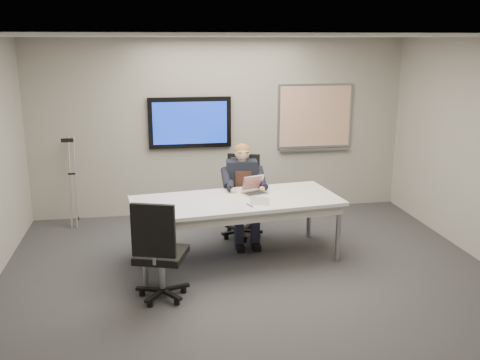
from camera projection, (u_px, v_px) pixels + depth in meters
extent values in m
cube|color=#373639|center=(258.00, 292.00, 6.05)|extent=(6.00, 6.00, 0.02)
cube|color=silver|center=(260.00, 36.00, 5.34)|extent=(6.00, 6.00, 0.02)
cube|color=#A5A195|center=(221.00, 127.00, 8.56)|extent=(6.00, 0.02, 2.80)
cube|color=#A5A195|center=(374.00, 306.00, 2.84)|extent=(6.00, 0.02, 2.80)
cube|color=white|center=(236.00, 201.00, 6.78)|extent=(2.73, 1.39, 0.04)
cube|color=beige|center=(236.00, 207.00, 6.80)|extent=(2.61, 1.27, 0.11)
cylinder|color=#95979D|center=(145.00, 254.00, 6.12)|extent=(0.07, 0.07, 0.76)
cylinder|color=#95979D|center=(338.00, 233.00, 6.79)|extent=(0.07, 0.07, 0.76)
cylinder|color=#95979D|center=(137.00, 228.00, 6.97)|extent=(0.07, 0.07, 0.76)
cylinder|color=#95979D|center=(309.00, 212.00, 7.64)|extent=(0.07, 0.07, 0.76)
cube|color=black|center=(190.00, 123.00, 8.40)|extent=(1.30, 0.08, 0.80)
cube|color=navy|center=(190.00, 123.00, 8.36)|extent=(1.16, 0.01, 0.66)
cube|color=#95979D|center=(315.00, 116.00, 8.75)|extent=(1.25, 0.04, 1.05)
cube|color=white|center=(315.00, 116.00, 8.73)|extent=(1.18, 0.01, 0.98)
cube|color=#95979D|center=(314.00, 149.00, 8.85)|extent=(1.18, 0.05, 0.04)
cylinder|color=#95979D|center=(241.00, 216.00, 7.68)|extent=(0.07, 0.07, 0.40)
cube|color=black|center=(241.00, 202.00, 7.63)|extent=(0.64, 0.64, 0.08)
cube|color=black|center=(244.00, 173.00, 7.77)|extent=(0.46, 0.19, 0.58)
cylinder|color=#95979D|center=(162.00, 271.00, 5.85)|extent=(0.07, 0.07, 0.40)
cube|color=black|center=(161.00, 255.00, 5.80)|extent=(0.64, 0.64, 0.08)
cube|color=black|center=(153.00, 231.00, 5.47)|extent=(0.46, 0.20, 0.57)
cube|color=black|center=(242.00, 181.00, 7.52)|extent=(0.45, 0.28, 0.59)
cube|color=#3C2118|center=(243.00, 181.00, 7.39)|extent=(0.22, 0.04, 0.28)
sphere|color=tan|center=(242.00, 152.00, 7.38)|extent=(0.21, 0.21, 0.21)
ellipsoid|color=brown|center=(242.00, 150.00, 7.39)|extent=(0.22, 0.22, 0.19)
cube|color=silver|center=(255.00, 193.00, 6.99)|extent=(0.37, 0.31, 0.02)
cube|color=black|center=(255.00, 193.00, 6.98)|extent=(0.30, 0.24, 0.00)
cube|color=silver|center=(253.00, 183.00, 7.10)|extent=(0.32, 0.18, 0.20)
cube|color=#B4131E|center=(253.00, 183.00, 7.09)|extent=(0.27, 0.15, 0.17)
cylinder|color=black|center=(250.00, 205.00, 6.50)|extent=(0.06, 0.14, 0.01)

